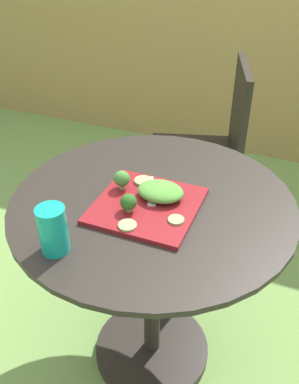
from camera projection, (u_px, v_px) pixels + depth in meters
name	position (u px, v px, depth m)	size (l,w,h in m)	color
ground_plane	(152.00, 351.00, 1.67)	(12.00, 12.00, 0.00)	#70994C
bamboo_fence	(262.00, 31.00, 2.59)	(8.00, 0.08, 1.67)	#9E7F47
patio_table	(152.00, 268.00, 1.41)	(0.85, 0.85, 0.74)	#28231E
patio_chair	(213.00, 141.00, 2.03)	(0.55, 0.55, 0.90)	black
salad_plate	(146.00, 205.00, 1.21)	(0.29, 0.29, 0.01)	maroon
drinking_glass	(53.00, 232.00, 1.03)	(0.07, 0.07, 0.13)	#149989
fork	(152.00, 194.00, 1.25)	(0.07, 0.15, 0.00)	silver
lettuce_mound	(160.00, 191.00, 1.22)	(0.14, 0.11, 0.04)	#519338
broccoli_floret_0	(129.00, 202.00, 1.16)	(0.05, 0.05, 0.05)	#99B770
broccoli_floret_1	(122.00, 179.00, 1.26)	(0.05, 0.05, 0.06)	#99B770
cucumber_slice_0	(176.00, 220.00, 1.14)	(0.04, 0.04, 0.01)	#8EB766
cucumber_slice_1	(143.00, 181.00, 1.30)	(0.05, 0.05, 0.01)	#8EB766
cucumber_slice_2	(127.00, 225.00, 1.12)	(0.05, 0.05, 0.01)	#8EB766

